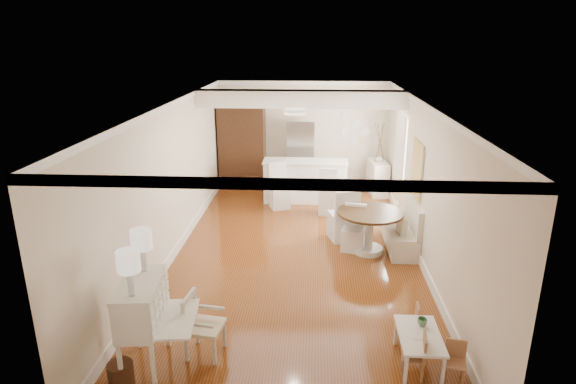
# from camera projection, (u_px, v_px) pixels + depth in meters

# --- Properties ---
(room) EXTENTS (9.00, 9.04, 2.82)m
(room) POSITION_uv_depth(u_px,v_px,m) (299.00, 147.00, 8.72)
(room) COLOR brown
(room) RESTS_ON ground
(secretary_bureau) EXTENTS (1.01, 1.03, 1.17)m
(secretary_bureau) POSITION_uv_depth(u_px,v_px,m) (143.00, 326.00, 5.78)
(secretary_bureau) COLOR white
(secretary_bureau) RESTS_ON ground
(gustavian_armchair) EXTENTS (0.54, 0.54, 0.83)m
(gustavian_armchair) POSITION_uv_depth(u_px,v_px,m) (205.00, 325.00, 6.08)
(gustavian_armchair) COLOR beige
(gustavian_armchair) RESTS_ON ground
(wicker_basket) EXTENTS (0.38, 0.38, 0.30)m
(wicker_basket) POSITION_uv_depth(u_px,v_px,m) (121.00, 375.00, 5.59)
(wicker_basket) COLOR #482816
(wicker_basket) RESTS_ON ground
(kids_table) EXTENTS (0.52, 0.86, 0.43)m
(kids_table) POSITION_uv_depth(u_px,v_px,m) (418.00, 349.00, 5.95)
(kids_table) COLOR white
(kids_table) RESTS_ON ground
(kids_chair_a) EXTENTS (0.31, 0.31, 0.57)m
(kids_chair_a) POSITION_uv_depth(u_px,v_px,m) (413.00, 355.00, 5.72)
(kids_chair_a) COLOR #986745
(kids_chair_a) RESTS_ON ground
(kids_chair_b) EXTENTS (0.26, 0.26, 0.50)m
(kids_chair_b) POSITION_uv_depth(u_px,v_px,m) (409.00, 321.00, 6.47)
(kids_chair_b) COLOR #B47952
(kids_chair_b) RESTS_ON ground
(kids_chair_c) EXTENTS (0.29, 0.29, 0.50)m
(kids_chair_c) POSITION_uv_depth(u_px,v_px,m) (455.00, 362.00, 5.65)
(kids_chair_c) COLOR #B27651
(kids_chair_c) RESTS_ON ground
(banquette) EXTENTS (0.52, 1.60, 0.98)m
(banquette) POSITION_uv_depth(u_px,v_px,m) (400.00, 222.00, 9.24)
(banquette) COLOR silver
(banquette) RESTS_ON ground
(dining_table) EXTENTS (1.39, 1.39, 0.82)m
(dining_table) POSITION_uv_depth(u_px,v_px,m) (369.00, 232.00, 8.98)
(dining_table) COLOR #462D16
(dining_table) RESTS_ON ground
(slip_chair_near) EXTENTS (0.50, 0.51, 0.87)m
(slip_chair_near) POSITION_uv_depth(u_px,v_px,m) (353.00, 228.00, 9.10)
(slip_chair_near) COLOR white
(slip_chair_near) RESTS_ON ground
(slip_chair_far) EXTENTS (0.64, 0.65, 1.07)m
(slip_chair_far) POSITION_uv_depth(u_px,v_px,m) (343.00, 214.00, 9.56)
(slip_chair_far) COLOR silver
(slip_chair_far) RESTS_ON ground
(breakfast_counter) EXTENTS (2.05, 0.65, 1.03)m
(breakfast_counter) POSITION_uv_depth(u_px,v_px,m) (305.00, 181.00, 11.80)
(breakfast_counter) COLOR white
(breakfast_counter) RESTS_ON ground
(bar_stool_left) EXTENTS (0.55, 0.55, 1.07)m
(bar_stool_left) POSITION_uv_depth(u_px,v_px,m) (280.00, 186.00, 11.32)
(bar_stool_left) COLOR white
(bar_stool_left) RESTS_ON ground
(bar_stool_right) EXTENTS (0.42, 0.42, 1.02)m
(bar_stool_right) POSITION_uv_depth(u_px,v_px,m) (328.00, 192.00, 10.95)
(bar_stool_right) COLOR silver
(bar_stool_right) RESTS_ON ground
(pantry_cabinet) EXTENTS (1.20, 0.60, 2.30)m
(pantry_cabinet) POSITION_uv_depth(u_px,v_px,m) (242.00, 145.00, 12.72)
(pantry_cabinet) COLOR #381E11
(pantry_cabinet) RESTS_ON ground
(fridge) EXTENTS (0.75, 0.65, 1.80)m
(fridge) POSITION_uv_depth(u_px,v_px,m) (314.00, 156.00, 12.67)
(fridge) COLOR silver
(fridge) RESTS_ON ground
(sideboard) EXTENTS (0.50, 0.94, 0.86)m
(sideboard) POSITION_uv_depth(u_px,v_px,m) (378.00, 178.00, 12.39)
(sideboard) COLOR silver
(sideboard) RESTS_ON ground
(pencil_cup) EXTENTS (0.15, 0.15, 0.10)m
(pencil_cup) POSITION_uv_depth(u_px,v_px,m) (422.00, 322.00, 6.05)
(pencil_cup) COLOR #508A59
(pencil_cup) RESTS_ON kids_table
(branch_vase) EXTENTS (0.21, 0.21, 0.17)m
(branch_vase) POSITION_uv_depth(u_px,v_px,m) (379.00, 158.00, 12.23)
(branch_vase) COLOR silver
(branch_vase) RESTS_ON sideboard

